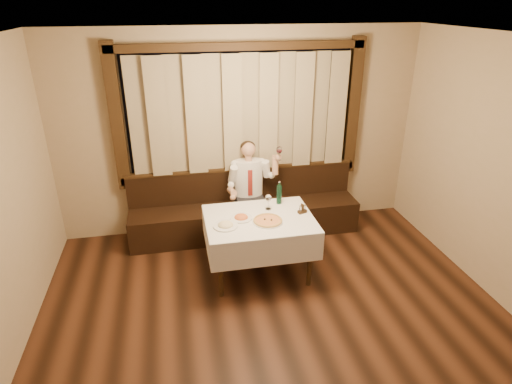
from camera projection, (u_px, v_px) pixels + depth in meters
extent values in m
cube|color=black|center=(298.00, 381.00, 3.81)|extent=(5.00, 6.00, 0.01)
cube|color=silver|center=(317.00, 53.00, 2.64)|extent=(5.00, 6.00, 0.01)
cube|color=tan|center=(240.00, 133.00, 5.90)|extent=(5.00, 0.01, 2.80)
cube|color=black|center=(240.00, 112.00, 5.75)|extent=(3.00, 0.02, 1.60)
cube|color=orange|center=(189.00, 137.00, 5.74)|extent=(0.50, 0.01, 0.40)
cube|color=black|center=(241.00, 172.00, 6.07)|extent=(3.30, 0.12, 0.10)
cube|color=black|center=(240.00, 46.00, 5.36)|extent=(3.30, 0.12, 0.10)
cube|color=black|center=(117.00, 119.00, 5.43)|extent=(0.16, 0.12, 1.90)
cube|color=black|center=(353.00, 107.00, 6.01)|extent=(0.16, 0.12, 1.90)
cube|color=#887857|center=(241.00, 114.00, 5.66)|extent=(2.90, 0.08, 1.55)
cube|color=black|center=(245.00, 219.00, 6.10)|extent=(3.20, 0.60, 0.45)
cube|color=black|center=(242.00, 184.00, 6.13)|extent=(3.20, 0.12, 0.45)
cube|color=black|center=(242.00, 168.00, 6.02)|extent=(3.20, 0.14, 0.04)
cylinder|color=black|center=(220.00, 269.00, 4.75)|extent=(0.06, 0.06, 0.71)
cylinder|color=black|center=(310.00, 259.00, 4.94)|extent=(0.06, 0.06, 0.71)
cylinder|color=black|center=(213.00, 236.00, 5.41)|extent=(0.06, 0.06, 0.71)
cylinder|color=black|center=(292.00, 228.00, 5.59)|extent=(0.06, 0.06, 0.71)
cube|color=black|center=(259.00, 220.00, 5.02)|extent=(1.20, 0.90, 0.04)
cube|color=white|center=(259.00, 218.00, 5.01)|extent=(1.26, 0.96, 0.01)
cube|color=white|center=(268.00, 253.00, 4.65)|extent=(1.26, 0.01, 0.35)
cube|color=white|center=(252.00, 213.00, 5.51)|extent=(1.26, 0.01, 0.35)
cube|color=white|center=(206.00, 236.00, 4.96)|extent=(0.01, 0.96, 0.35)
cube|color=white|center=(310.00, 226.00, 5.19)|extent=(0.01, 0.96, 0.35)
cylinder|color=white|center=(268.00, 221.00, 4.91)|extent=(0.35, 0.35, 0.01)
cylinder|color=#C4411D|center=(268.00, 221.00, 4.91)|extent=(0.32, 0.32, 0.01)
torus|color=tan|center=(268.00, 220.00, 4.91)|extent=(0.34, 0.34, 0.02)
sphere|color=black|center=(265.00, 219.00, 4.92)|extent=(0.02, 0.02, 0.02)
sphere|color=black|center=(271.00, 220.00, 4.90)|extent=(0.02, 0.02, 0.02)
cylinder|color=white|center=(241.00, 218.00, 4.98)|extent=(0.26, 0.26, 0.02)
ellipsoid|color=#C6501F|center=(241.00, 215.00, 4.96)|extent=(0.16, 0.16, 0.07)
cylinder|color=white|center=(226.00, 226.00, 4.81)|extent=(0.28, 0.28, 0.02)
ellipsoid|color=#D3BB88|center=(225.00, 222.00, 4.79)|extent=(0.17, 0.17, 0.08)
cylinder|color=#0D4026|center=(279.00, 195.00, 5.31)|extent=(0.06, 0.06, 0.24)
cylinder|color=#0D4026|center=(279.00, 184.00, 5.25)|extent=(0.03, 0.03, 0.06)
cylinder|color=silver|center=(279.00, 182.00, 5.24)|extent=(0.03, 0.03, 0.01)
cylinder|color=white|center=(268.00, 209.00, 5.21)|extent=(0.07, 0.07, 0.01)
cylinder|color=white|center=(268.00, 205.00, 5.19)|extent=(0.01, 0.01, 0.10)
ellipsoid|color=white|center=(268.00, 198.00, 5.15)|extent=(0.07, 0.07, 0.09)
cube|color=black|center=(302.00, 211.00, 5.11)|extent=(0.12, 0.09, 0.04)
cube|color=black|center=(302.00, 207.00, 5.09)|extent=(0.03, 0.05, 0.08)
cylinder|color=white|center=(300.00, 209.00, 5.08)|extent=(0.03, 0.03, 0.06)
cylinder|color=silver|center=(300.00, 206.00, 5.07)|extent=(0.03, 0.03, 0.01)
cylinder|color=white|center=(304.00, 208.00, 5.11)|extent=(0.03, 0.03, 0.06)
cylinder|color=silver|center=(305.00, 205.00, 5.10)|extent=(0.03, 0.03, 0.01)
cube|color=black|center=(251.00, 203.00, 5.89)|extent=(0.37, 0.42, 0.15)
cube|color=black|center=(246.00, 230.00, 5.81)|extent=(0.10, 0.11, 0.45)
cube|color=black|center=(261.00, 229.00, 5.85)|extent=(0.10, 0.11, 0.45)
ellipsoid|color=white|center=(249.00, 178.00, 5.87)|extent=(0.39, 0.24, 0.50)
cube|color=maroon|center=(250.00, 183.00, 5.77)|extent=(0.06, 0.01, 0.37)
cylinder|color=tan|center=(248.00, 158.00, 5.75)|extent=(0.09, 0.09, 0.07)
sphere|color=tan|center=(248.00, 149.00, 5.70)|extent=(0.20, 0.20, 0.20)
ellipsoid|color=black|center=(248.00, 147.00, 5.72)|extent=(0.20, 0.20, 0.15)
sphere|color=white|center=(235.00, 165.00, 5.76)|extent=(0.12, 0.12, 0.12)
sphere|color=white|center=(262.00, 163.00, 5.82)|extent=(0.12, 0.12, 0.12)
sphere|color=tan|center=(233.00, 198.00, 5.53)|extent=(0.08, 0.08, 0.08)
sphere|color=tan|center=(278.00, 157.00, 5.66)|extent=(0.09, 0.09, 0.09)
cylinder|color=white|center=(279.00, 155.00, 5.62)|extent=(0.01, 0.01, 0.10)
ellipsoid|color=white|center=(279.00, 150.00, 5.59)|extent=(0.08, 0.08, 0.10)
ellipsoid|color=#4C070F|center=(279.00, 151.00, 5.60)|extent=(0.06, 0.06, 0.06)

